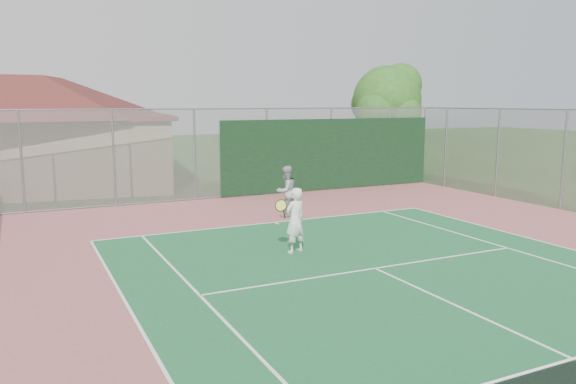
% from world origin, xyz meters
% --- Properties ---
extents(back_fence, '(20.08, 0.11, 3.53)m').
position_xyz_m(back_fence, '(2.11, 16.98, 1.67)').
color(back_fence, gray).
rests_on(back_fence, ground).
extents(side_fence_right, '(0.08, 9.00, 3.50)m').
position_xyz_m(side_fence_right, '(10.00, 12.50, 1.75)').
color(side_fence_right, gray).
rests_on(side_fence_right, ground).
extents(clubhouse, '(14.55, 10.79, 5.78)m').
position_xyz_m(clubhouse, '(-6.90, 23.41, 2.94)').
color(clubhouse, tan).
rests_on(clubhouse, ground).
extents(tree, '(4.07, 3.86, 5.68)m').
position_xyz_m(tree, '(9.98, 19.80, 3.74)').
color(tree, '#392715').
rests_on(tree, ground).
extents(player_white_front, '(1.09, 0.79, 1.64)m').
position_xyz_m(player_white_front, '(-1.02, 8.42, 0.83)').
color(player_white_front, white).
rests_on(player_white_front, ground).
extents(player_grey_back, '(0.97, 0.86, 1.67)m').
position_xyz_m(player_grey_back, '(0.77, 12.63, 0.83)').
color(player_grey_back, '#9DA0A2').
rests_on(player_grey_back, ground).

